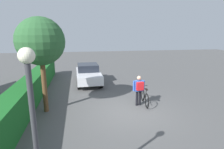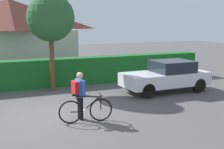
{
  "view_description": "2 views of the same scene",
  "coord_description": "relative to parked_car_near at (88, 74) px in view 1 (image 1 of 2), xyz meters",
  "views": [
    {
      "loc": [
        -7.98,
        2.39,
        3.78
      ],
      "look_at": [
        3.6,
        0.21,
        1.06
      ],
      "focal_mm": 28.97,
      "sensor_mm": 36.0,
      "label": 1
    },
    {
      "loc": [
        -2.31,
        -10.31,
        3.32
      ],
      "look_at": [
        2.06,
        -0.14,
        1.35
      ],
      "focal_mm": 49.69,
      "sensor_mm": 36.0,
      "label": 2
    }
  ],
  "objects": [
    {
      "name": "person_rider",
      "position": [
        -4.97,
        -2.35,
        0.23
      ],
      "size": [
        0.37,
        0.65,
        1.61
      ],
      "color": "black",
      "rests_on": "ground"
    },
    {
      "name": "hedge_row",
      "position": [
        -5.61,
        3.37,
        -0.05
      ],
      "size": [
        19.02,
        0.9,
        1.38
      ],
      "primitive_type": "cube",
      "color": "#195F22",
      "rests_on": "ground"
    },
    {
      "name": "tree_kerbside",
      "position": [
        -4.82,
        2.36,
        2.64
      ],
      "size": [
        2.2,
        2.2,
        4.51
      ],
      "color": "brown",
      "rests_on": "ground"
    },
    {
      "name": "parked_car_near",
      "position": [
        0.0,
        0.0,
        0.0
      ],
      "size": [
        4.05,
        1.82,
        1.44
      ],
      "color": "silver",
      "rests_on": "ground"
    },
    {
      "name": "ground_plane",
      "position": [
        -5.61,
        -1.69,
        -0.74
      ],
      "size": [
        60.0,
        60.0,
        0.0
      ],
      "primitive_type": "plane",
      "color": "#4E4E4E"
    },
    {
      "name": "street_lamp",
      "position": [
        -10.38,
        1.55,
        1.61
      ],
      "size": [
        0.28,
        0.28,
        3.55
      ],
      "color": "#38383D",
      "rests_on": "ground"
    },
    {
      "name": "bicycle",
      "position": [
        -4.87,
        -2.73,
        -0.32
      ],
      "size": [
        1.77,
        0.5,
        0.97
      ],
      "color": "black",
      "rests_on": "ground"
    }
  ]
}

